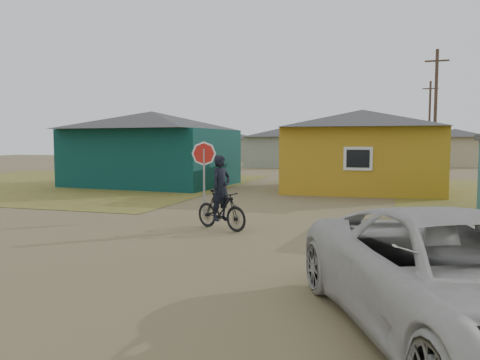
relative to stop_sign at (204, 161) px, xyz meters
name	(u,v)px	position (x,y,z in m)	size (l,w,h in m)	color
ground	(210,251)	(1.93, -4.51, -1.75)	(120.00, 120.00, 0.00)	olive
grass_nw	(62,183)	(-12.07, 8.49, -1.75)	(20.00, 18.00, 0.00)	olive
house_teal	(152,147)	(-6.57, 8.99, 0.30)	(8.93, 7.08, 4.00)	#093330
house_yellow	(362,149)	(4.43, 9.48, 0.25)	(7.72, 6.76, 3.90)	#B5881B
house_pale_west	(279,147)	(-4.07, 29.49, 0.11)	(7.04, 6.15, 3.60)	gray
house_beige_east	(454,147)	(11.93, 35.49, 0.11)	(6.95, 6.05, 3.60)	tan
house_pale_north	(237,147)	(-12.07, 41.49, 0.00)	(6.28, 5.81, 3.40)	gray
utility_pole_near	(435,113)	(8.43, 17.49, 2.39)	(1.40, 0.20, 8.00)	#46362A
utility_pole_far	(429,123)	(9.43, 33.49, 2.39)	(1.40, 0.20, 8.00)	#46362A
stop_sign	(204,161)	(0.00, 0.00, 0.00)	(0.78, 0.09, 2.37)	gray
cyclist	(221,203)	(1.33, -2.13, -1.02)	(1.82, 1.20, 2.01)	black
vehicle	(462,280)	(6.40, -8.03, -0.99)	(2.53, 5.49, 1.53)	#BABBB6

